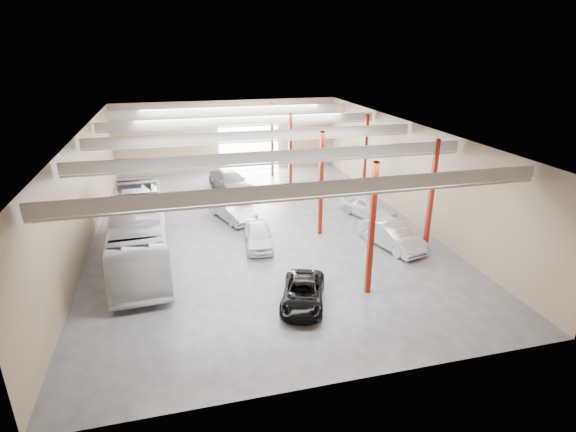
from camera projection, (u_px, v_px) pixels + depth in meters
name	position (u px, v px, depth m)	size (l,w,h in m)	color
depot_shell	(259.00, 157.00, 30.34)	(22.12, 32.12, 7.06)	#46454A
coach_bus	(139.00, 231.00, 26.56)	(2.96, 12.67, 3.53)	silver
black_sedan	(303.00, 293.00, 22.19)	(2.03, 4.41, 1.22)	black
car_row_a	(259.00, 236.00, 28.54)	(1.69, 4.20, 1.43)	white
car_row_b	(232.00, 209.00, 32.98)	(1.73, 4.97, 1.64)	#A09FA3
car_row_c	(230.00, 182.00, 39.29)	(2.40, 5.91, 1.72)	slate
car_right_near	(392.00, 235.00, 28.39)	(1.72, 4.94, 1.63)	#B2B3B7
car_right_far	(368.00, 207.00, 33.36)	(1.89, 4.71, 1.60)	silver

